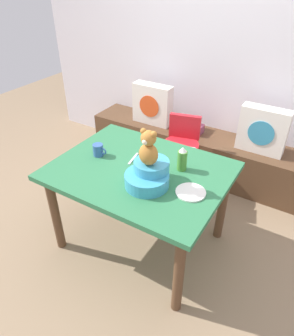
{
  "coord_description": "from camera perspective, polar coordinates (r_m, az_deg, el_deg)",
  "views": [
    {
      "loc": [
        1.03,
        -1.58,
        2.01
      ],
      "look_at": [
        0.0,
        0.1,
        0.69
      ],
      "focal_mm": 33.33,
      "sensor_mm": 36.0,
      "label": 1
    }
  ],
  "objects": [
    {
      "name": "dining_table",
      "position": [
        2.33,
        -1.29,
        -2.21
      ],
      "size": [
        1.26,
        0.97,
        0.74
      ],
      "color": "#2D7247",
      "rests_on": "ground_plane"
    },
    {
      "name": "dinner_plate_near",
      "position": [
        2.06,
        7.99,
        -4.42
      ],
      "size": [
        0.2,
        0.2,
        0.01
      ],
      "primitive_type": "cylinder",
      "color": "white",
      "rests_on": "dining_table"
    },
    {
      "name": "infant_seat_teal",
      "position": [
        2.08,
        0.26,
        -1.32
      ],
      "size": [
        0.3,
        0.33,
        0.16
      ],
      "color": "#3C9BC0",
      "rests_on": "dining_table"
    },
    {
      "name": "coffee_mug",
      "position": [
        2.43,
        -8.87,
        3.27
      ],
      "size": [
        0.12,
        0.08,
        0.09
      ],
      "color": "#335999",
      "rests_on": "dining_table"
    },
    {
      "name": "ground_plane",
      "position": [
        2.76,
        -1.11,
        -13.0
      ],
      "size": [
        8.0,
        8.0,
        0.0
      ],
      "primitive_type": "plane",
      "color": "#8C7256"
    },
    {
      "name": "highchair",
      "position": [
        3.0,
        6.25,
        3.95
      ],
      "size": [
        0.4,
        0.5,
        0.79
      ],
      "color": "red",
      "rests_on": "ground_plane"
    },
    {
      "name": "back_wall",
      "position": [
        3.33,
        13.66,
        20.71
      ],
      "size": [
        4.4,
        0.1,
        2.6
      ],
      "primitive_type": "cube",
      "color": "silver",
      "rests_on": "ground_plane"
    },
    {
      "name": "book_stack",
      "position": [
        3.39,
        8.45,
        7.16
      ],
      "size": [
        0.2,
        0.14,
        0.09
      ],
      "primitive_type": "cube",
      "color": "#8B3F5C",
      "rests_on": "window_bench"
    },
    {
      "name": "table_fork",
      "position": [
        2.39,
        -2.53,
        1.74
      ],
      "size": [
        0.04,
        0.17,
        0.01
      ],
      "primitive_type": "cube",
      "rotation": [
        0.0,
        0.0,
        0.17
      ],
      "color": "silver",
      "rests_on": "dining_table"
    },
    {
      "name": "window_bench",
      "position": [
        3.49,
        9.82,
        2.64
      ],
      "size": [
        2.6,
        0.44,
        0.46
      ],
      "primitive_type": "cube",
      "color": "brown",
      "rests_on": "ground_plane"
    },
    {
      "name": "ketchup_bottle",
      "position": [
        2.23,
        6.45,
        1.62
      ],
      "size": [
        0.07,
        0.07,
        0.18
      ],
      "color": "#4C8C33",
      "rests_on": "dining_table"
    },
    {
      "name": "pillow_floral_left",
      "position": [
        3.5,
        1.0,
        11.57
      ],
      "size": [
        0.44,
        0.15,
        0.44
      ],
      "color": "white",
      "rests_on": "window_bench"
    },
    {
      "name": "teddy_bear",
      "position": [
        1.97,
        0.26,
        3.58
      ],
      "size": [
        0.13,
        0.12,
        0.25
      ],
      "color": "#B27431",
      "rests_on": "infant_seat_teal"
    },
    {
      "name": "pillow_floral_right",
      "position": [
        3.13,
        20.43,
        6.47
      ],
      "size": [
        0.44,
        0.15,
        0.44
      ],
      "color": "white",
      "rests_on": "window_bench"
    }
  ]
}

